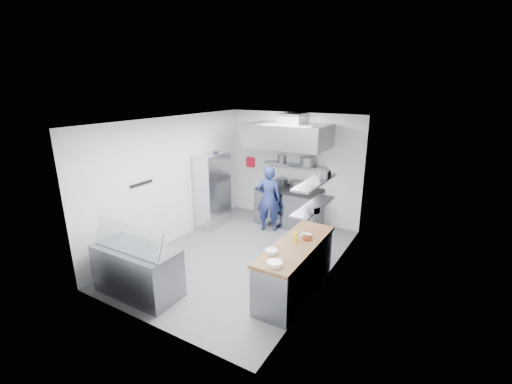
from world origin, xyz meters
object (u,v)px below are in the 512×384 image
Objects in this scene: wire_rack at (213,190)px; display_case at (138,271)px; gas_range at (289,207)px; chef at (269,199)px.

wire_rack reaches higher than display_case.
gas_range is 1.99m from wire_rack.
wire_rack is 3.20m from display_case.
wire_rack is (-1.36, -0.43, 0.11)m from chef.
chef reaches higher than display_case.
wire_rack is 1.23× the size of display_case.
wire_rack is at bearing -147.75° from gas_range.
display_case is (0.73, -3.07, -0.50)m from wire_rack.
wire_rack reaches higher than gas_range.
display_case is at bearing -76.66° from wire_rack.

